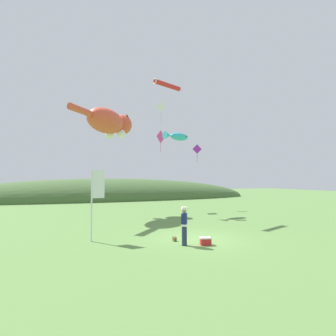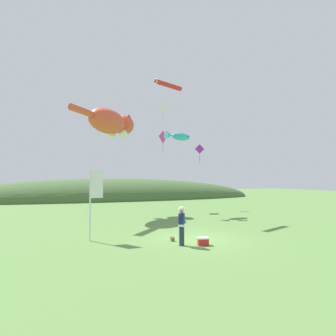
{
  "view_description": "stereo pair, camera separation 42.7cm",
  "coord_description": "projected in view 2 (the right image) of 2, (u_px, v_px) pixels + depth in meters",
  "views": [
    {
      "loc": [
        -6.26,
        -12.03,
        3.05
      ],
      "look_at": [
        0.0,
        4.0,
        3.8
      ],
      "focal_mm": 28.0,
      "sensor_mm": 36.0,
      "label": 1
    },
    {
      "loc": [
        -5.86,
        -12.18,
        3.05
      ],
      "look_at": [
        0.0,
        4.0,
        3.8
      ],
      "focal_mm": 28.0,
      "sensor_mm": 36.0,
      "label": 2
    }
  ],
  "objects": [
    {
      "name": "kite_diamond_white",
      "position": [
        163.0,
        108.0,
        23.9
      ],
      "size": [
        1.0,
        0.04,
        1.9
      ],
      "color": "white"
    },
    {
      "name": "distant_hill_ridge",
      "position": [
        113.0,
        199.0,
        40.36
      ],
      "size": [
        48.0,
        11.31,
        6.39
      ],
      "color": "#426033",
      "rests_on": "ground"
    },
    {
      "name": "festival_banner_pole",
      "position": [
        94.0,
        194.0,
        13.14
      ],
      "size": [
        0.66,
        0.08,
        3.57
      ],
      "color": "silver",
      "rests_on": "ground"
    },
    {
      "name": "kite_giant_cat",
      "position": [
        111.0,
        123.0,
        22.45
      ],
      "size": [
        5.71,
        6.32,
        2.4
      ],
      "color": "#E04C33"
    },
    {
      "name": "kite_diamond_pink",
      "position": [
        163.0,
        137.0,
        26.55
      ],
      "size": [
        1.15,
        0.77,
        2.27
      ],
      "color": "#E53F8C"
    },
    {
      "name": "kite_tube_streamer",
      "position": [
        168.0,
        85.0,
        21.11
      ],
      "size": [
        2.67,
        1.35,
        0.44
      ],
      "color": "red"
    },
    {
      "name": "festival_attendant",
      "position": [
        182.0,
        225.0,
        12.11
      ],
      "size": [
        0.44,
        0.49,
        1.77
      ],
      "color": "#232D47",
      "rests_on": "ground"
    },
    {
      "name": "kite_diamond_violet",
      "position": [
        200.0,
        149.0,
        27.58
      ],
      "size": [
        0.99,
        0.22,
        1.91
      ],
      "color": "purple"
    },
    {
      "name": "kite_fish_windsock",
      "position": [
        178.0,
        136.0,
        23.36
      ],
      "size": [
        2.68,
        1.36,
        0.8
      ],
      "color": "#33B2CC"
    },
    {
      "name": "kite_spool",
      "position": [
        172.0,
        239.0,
        12.92
      ],
      "size": [
        0.14,
        0.24,
        0.24
      ],
      "color": "olive",
      "rests_on": "ground"
    },
    {
      "name": "ground_plane",
      "position": [
        195.0,
        239.0,
        13.3
      ],
      "size": [
        120.0,
        120.0,
        0.0
      ],
      "primitive_type": "plane",
      "color": "#5B8442"
    },
    {
      "name": "picnic_cooler",
      "position": [
        203.0,
        241.0,
        12.13
      ],
      "size": [
        0.55,
        0.44,
        0.36
      ],
      "color": "red",
      "rests_on": "ground"
    }
  ]
}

